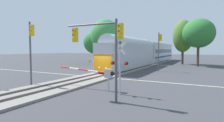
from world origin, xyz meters
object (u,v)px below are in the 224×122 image
object	(u,v)px
crossing_gate_far	(96,61)
oak_behind_train	(106,36)
traffic_signal_near_right	(101,40)
commuter_train	(147,52)
pine_left_background	(96,42)
elm_centre_background	(183,36)
oak_far_right	(199,33)
traffic_signal_median	(31,43)
traffic_signal_far_side	(159,45)
crossing_signal_mast	(120,62)
crossing_gate_near	(102,73)

from	to	relation	value
crossing_gate_far	oak_behind_train	size ratio (longest dim) A/B	0.59
crossing_gate_far	traffic_signal_near_right	xyz separation A→B (m)	(9.67, -14.51, 2.53)
commuter_train	pine_left_background	bearing A→B (deg)	178.13
elm_centre_background	oak_behind_train	xyz separation A→B (m)	(-16.20, -6.62, 0.13)
oak_far_right	traffic_signal_median	bearing A→B (deg)	-113.98
traffic_signal_near_right	oak_behind_train	bearing A→B (deg)	118.86
traffic_signal_far_side	oak_behind_train	bearing A→B (deg)	147.88
commuter_train	crossing_signal_mast	bearing A→B (deg)	-77.56
oak_far_right	traffic_signal_far_side	bearing A→B (deg)	-112.72
traffic_signal_near_right	traffic_signal_far_side	bearing A→B (deg)	90.95
traffic_signal_near_right	crossing_gate_near	bearing A→B (deg)	119.33
crossing_gate_near	oak_behind_train	distance (m)	28.50
oak_far_right	traffic_signal_near_right	bearing A→B (deg)	-98.85
crossing_gate_far	traffic_signal_far_side	bearing A→B (deg)	19.88
traffic_signal_near_right	pine_left_background	world-z (taller)	pine_left_background
traffic_signal_near_right	oak_far_right	bearing A→B (deg)	81.15
elm_centre_background	oak_far_right	world-z (taller)	elm_centre_background
traffic_signal_far_side	traffic_signal_median	bearing A→B (deg)	-114.84
crossing_gate_near	crossing_gate_far	xyz separation A→B (m)	(-8.26, 12.01, 0.02)
crossing_signal_mast	pine_left_background	bearing A→B (deg)	125.41
crossing_gate_far	elm_centre_background	size ratio (longest dim) A/B	0.61
traffic_signal_median	oak_far_right	xyz separation A→B (m)	(12.70, 28.56, 2.60)
traffic_signal_median	oak_far_right	bearing A→B (deg)	66.02
crossing_gate_far	traffic_signal_near_right	size ratio (longest dim) A/B	1.16
oak_behind_train	traffic_signal_median	bearing A→B (deg)	-75.28
commuter_train	traffic_signal_near_right	distance (m)	29.88
traffic_signal_near_right	oak_far_right	world-z (taller)	oak_far_right
pine_left_background	crossing_gate_near	bearing A→B (deg)	-56.64
traffic_signal_far_side	elm_centre_background	size ratio (longest dim) A/B	0.60
crossing_gate_far	oak_behind_train	bearing A→B (deg)	112.68
traffic_signal_median	oak_far_right	distance (m)	31.36
oak_far_right	crossing_gate_far	bearing A→B (deg)	-133.37
elm_centre_background	oak_far_right	xyz separation A→B (m)	(3.33, -4.07, 0.18)
oak_behind_train	pine_left_background	bearing A→B (deg)	148.65
elm_centre_background	traffic_signal_far_side	bearing A→B (deg)	-95.72
commuter_train	elm_centre_background	world-z (taller)	elm_centre_background
crossing_gate_far	traffic_signal_median	xyz separation A→B (m)	(1.58, -13.44, 2.49)
traffic_signal_near_right	elm_centre_background	world-z (taller)	elm_centre_background
crossing_signal_mast	traffic_signal_far_side	bearing A→B (deg)	92.70
crossing_signal_mast	traffic_signal_near_right	world-z (taller)	traffic_signal_near_right
traffic_signal_near_right	oak_far_right	xyz separation A→B (m)	(4.61, 29.62, 2.56)
crossing_gate_near	traffic_signal_median	world-z (taller)	traffic_signal_median
elm_centre_background	crossing_gate_far	bearing A→B (deg)	-119.71
commuter_train	oak_behind_train	world-z (taller)	oak_behind_train
crossing_gate_far	oak_behind_train	world-z (taller)	oak_behind_train
crossing_signal_mast	crossing_gate_far	bearing A→B (deg)	128.76
elm_centre_background	crossing_signal_mast	bearing A→B (deg)	-91.49
elm_centre_background	oak_far_right	bearing A→B (deg)	-50.75
traffic_signal_median	oak_far_right	size ratio (longest dim) A/B	0.62
crossing_gate_far	crossing_gate_near	bearing A→B (deg)	-55.47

